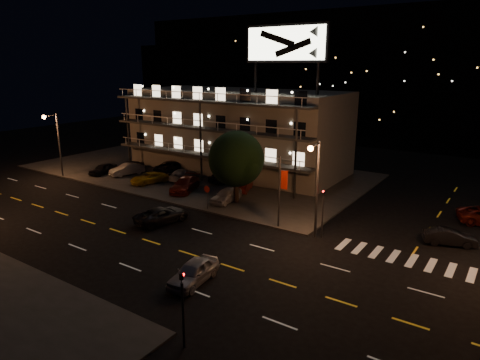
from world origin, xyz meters
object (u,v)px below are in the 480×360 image
Objects in this scene: lot_car_2 at (149,178)px; lot_car_4 at (226,195)px; side_car_0 at (450,237)px; road_car_west at (162,215)px; road_car_east at (193,272)px; lot_car_7 at (182,174)px; tree at (236,160)px.

lot_car_2 is 11.74m from lot_car_4.
lot_car_4 is at bearing 74.78° from side_car_0.
side_car_0 is 0.78× the size of road_car_west.
road_car_west reaches higher than lot_car_2.
lot_car_4 is 16.43m from road_car_east.
road_car_east reaches higher than lot_car_7.
lot_car_7 reaches higher than lot_car_2.
tree is 1.77× the size of lot_car_4.
lot_car_4 is at bearing -144.56° from tree.
lot_car_7 is at bearing 154.70° from lot_car_4.
lot_car_7 is 30.34m from side_car_0.
lot_car_4 is 0.92× the size of lot_car_7.
road_car_east is 0.86× the size of road_car_west.
road_car_east is (19.55, -15.12, -0.04)m from lot_car_2.
road_car_west is (-2.39, -8.22, -3.79)m from tree.
lot_car_7 reaches higher than side_car_0.
lot_car_4 is at bearing 143.17° from lot_car_7.
road_car_east is 11.60m from road_car_west.
road_car_west is at bearing -106.19° from tree.
lot_car_4 is 20.74m from side_car_0.
side_car_0 is at bearing 17.91° from lot_car_2.
road_car_west is at bearing 137.51° from road_car_east.
lot_car_7 is at bearing 126.65° from road_car_east.
road_car_west is (7.99, -11.71, -0.10)m from lot_car_7.
tree is at bearing 16.01° from lot_car_2.
road_car_east is at bearing -21.31° from lot_car_2.
road_car_west is (10.16, -8.30, -0.07)m from lot_car_2.
lot_car_2 is (-12.55, 0.09, -3.72)m from tree.
tree is at bearing 33.25° from lot_car_4.
road_car_west is (-22.24, -9.16, 0.05)m from side_car_0.
road_car_east is at bearing 119.48° from lot_car_7.
lot_car_4 is 7.79m from road_car_west.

